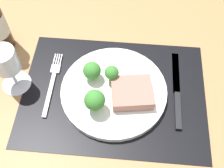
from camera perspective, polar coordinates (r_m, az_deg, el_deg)
name	(u,v)px	position (r cm, az deg, el deg)	size (l,w,h in cm)	color
ground_plane	(114,96)	(72.75, 0.36, -2.45)	(140.00, 110.00, 3.00)	#996D42
placemat	(114,93)	(71.33, 0.36, -1.79)	(46.11, 33.70, 0.30)	black
plate	(114,91)	(70.51, 0.37, -1.40)	(26.48, 26.48, 1.60)	silver
steak	(132,93)	(67.78, 4.06, -1.78)	(9.66, 8.53, 2.91)	#9E6B5B
broccoli_center	(92,71)	(69.22, -4.09, 2.71)	(4.44, 4.44, 5.43)	#5B8942
broccoli_near_steak	(95,100)	(63.77, -3.53, -3.33)	(4.87, 4.87, 6.55)	#6B994C
broccoli_near_fork	(112,73)	(68.36, -0.06, 2.20)	(3.47, 3.47, 5.35)	#5B8942
fork	(52,83)	(74.08, -12.02, 0.28)	(2.40, 19.20, 0.50)	silver
knife	(177,95)	(72.37, 13.06, -2.15)	(1.80, 23.00, 0.80)	black
wine_glass	(6,63)	(70.04, -20.64, 3.96)	(7.43, 7.43, 13.02)	silver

